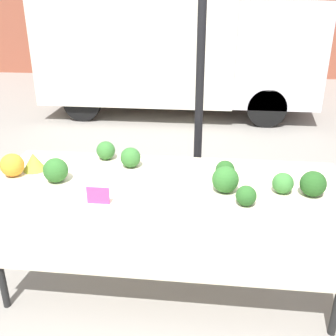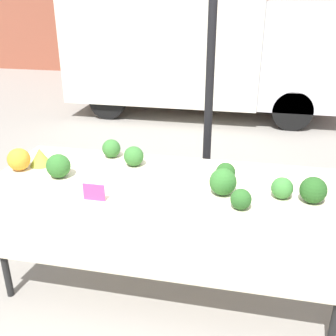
{
  "view_description": "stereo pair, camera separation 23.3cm",
  "coord_description": "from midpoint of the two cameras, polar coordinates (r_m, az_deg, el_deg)",
  "views": [
    {
      "loc": [
        0.27,
        -2.4,
        2.05
      ],
      "look_at": [
        0.0,
        0.0,
        0.99
      ],
      "focal_mm": 42.0,
      "sensor_mm": 36.0,
      "label": 1
    },
    {
      "loc": [
        0.5,
        -2.37,
        2.05
      ],
      "look_at": [
        0.0,
        0.0,
        0.99
      ],
      "focal_mm": 42.0,
      "sensor_mm": 36.0,
      "label": 2
    }
  ],
  "objects": [
    {
      "name": "broccoli_head_4",
      "position": [
        2.53,
        13.83,
        -2.21
      ],
      "size": [
        0.13,
        0.13,
        0.13
      ],
      "color": "#387533",
      "rests_on": "market_table"
    },
    {
      "name": "broccoli_head_7",
      "position": [
        2.65,
        5.81,
        -0.35
      ],
      "size": [
        0.13,
        0.13,
        0.13
      ],
      "color": "#23511E",
      "rests_on": "market_table"
    },
    {
      "name": "orange_cauliflower",
      "position": [
        2.93,
        -23.83,
        0.35
      ],
      "size": [
        0.16,
        0.16,
        0.16
      ],
      "color": "orange",
      "rests_on": "market_table"
    },
    {
      "name": "tent_pole",
      "position": [
        3.32,
        2.57,
        11.1
      ],
      "size": [
        0.07,
        0.07,
        2.66
      ],
      "color": "black",
      "rests_on": "ground_plane"
    },
    {
      "name": "parked_truck",
      "position": [
        7.56,
        -0.64,
        18.54
      ],
      "size": [
        4.85,
        2.08,
        2.65
      ],
      "color": "silver",
      "rests_on": "ground_plane"
    },
    {
      "name": "broccoli_head_5",
      "position": [
        3.02,
        -11.21,
        2.48
      ],
      "size": [
        0.14,
        0.14,
        0.14
      ],
      "color": "#336B2D",
      "rests_on": "market_table"
    },
    {
      "name": "market_table",
      "position": [
        2.66,
        -2.69,
        -4.43
      ],
      "size": [
        2.38,
        0.81,
        0.91
      ],
      "color": "beige",
      "rests_on": "ground_plane"
    },
    {
      "name": "broccoli_head_0",
      "position": [
        2.47,
        5.67,
        -1.72
      ],
      "size": [
        0.17,
        0.17,
        0.17
      ],
      "color": "#2D6628",
      "rests_on": "market_table"
    },
    {
      "name": "broccoli_head_1",
      "position": [
        2.85,
        -7.8,
        1.48
      ],
      "size": [
        0.15,
        0.15,
        0.15
      ],
      "color": "#336B2D",
      "rests_on": "market_table"
    },
    {
      "name": "price_sign",
      "position": [
        2.39,
        -12.9,
        -3.98
      ],
      "size": [
        0.14,
        0.01,
        0.11
      ],
      "color": "#EF4793",
      "rests_on": "market_table"
    },
    {
      "name": "broccoli_head_3",
      "position": [
        2.34,
        8.48,
        -4.07
      ],
      "size": [
        0.12,
        0.12,
        0.12
      ],
      "color": "#285B23",
      "rests_on": "market_table"
    },
    {
      "name": "broccoli_head_6",
      "position": [
        2.54,
        17.88,
        -2.25
      ],
      "size": [
        0.16,
        0.16,
        0.16
      ],
      "color": "#23511E",
      "rests_on": "market_table"
    },
    {
      "name": "romanesco_head",
      "position": [
        2.98,
        -21.07,
        0.82
      ],
      "size": [
        0.16,
        0.16,
        0.13
      ],
      "color": "#93B238",
      "rests_on": "market_table"
    },
    {
      "name": "ground_plane",
      "position": [
        3.17,
        -2.2,
        -16.7
      ],
      "size": [
        40.0,
        40.0,
        0.0
      ],
      "primitive_type": "plane",
      "color": "gray"
    },
    {
      "name": "broccoli_head_2",
      "position": [
        2.74,
        -18.37,
        -0.36
      ],
      "size": [
        0.16,
        0.16,
        0.16
      ],
      "color": "#2D6628",
      "rests_on": "market_table"
    }
  ]
}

